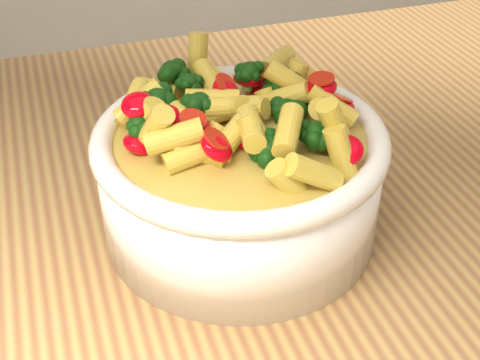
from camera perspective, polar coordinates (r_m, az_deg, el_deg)
name	(u,v)px	position (r m, az deg, el deg)	size (l,w,h in m)	color
table	(283,303)	(0.64, 3.72, -10.40)	(1.20, 0.80, 0.90)	tan
serving_bowl	(240,179)	(0.53, 0.00, 0.11)	(0.23, 0.23, 0.10)	white
pasta_salad	(240,112)	(0.50, 0.00, 5.83)	(0.18, 0.18, 0.04)	#F8D94E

